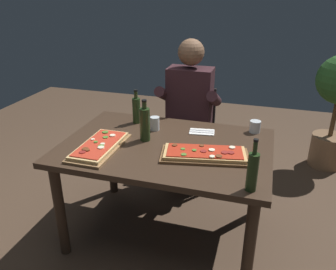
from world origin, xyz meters
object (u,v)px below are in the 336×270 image
vinegar_bottle_green (145,124)px  tumbler_near_camera (255,127)px  diner_chair (191,131)px  pizza_rectangular_left (100,146)px  pizza_rectangular_front (205,154)px  tumbler_far_side (155,123)px  oil_bottle_amber (252,171)px  seated_diner (188,109)px  dining_table (166,157)px  wine_bottle_dark (136,110)px

vinegar_bottle_green → tumbler_near_camera: (0.72, 0.36, -0.08)m
diner_chair → pizza_rectangular_left: bearing=-109.9°
pizza_rectangular_front → tumbler_near_camera: (0.28, 0.49, 0.02)m
tumbler_far_side → diner_chair: diner_chair is taller
oil_bottle_amber → tumbler_near_camera: 0.79m
pizza_rectangular_left → seated_diner: (0.38, 0.92, -0.02)m
diner_chair → tumbler_near_camera: bearing=-38.7°
pizza_rectangular_left → seated_diner: size_ratio=0.38×
vinegar_bottle_green → tumbler_near_camera: vinegar_bottle_green is taller
pizza_rectangular_left → vinegar_bottle_green: bearing=42.5°
tumbler_far_side → dining_table: bearing=-55.4°
seated_diner → vinegar_bottle_green: bearing=-101.1°
tumbler_far_side → wine_bottle_dark: bearing=152.4°
pizza_rectangular_front → diner_chair: bearing=107.8°
dining_table → oil_bottle_amber: 0.74m
pizza_rectangular_front → pizza_rectangular_left: 0.69m
pizza_rectangular_front → tumbler_far_side: size_ratio=5.81×
seated_diner → oil_bottle_amber: bearing=-61.7°
oil_bottle_amber → seated_diner: 1.29m
pizza_rectangular_left → pizza_rectangular_front: bearing=7.4°
pizza_rectangular_front → seated_diner: bearing=110.1°
vinegar_bottle_green → dining_table: bearing=-10.9°
dining_table → pizza_rectangular_left: pizza_rectangular_left is taller
vinegar_bottle_green → seated_diner: bearing=78.9°
pizza_rectangular_left → tumbler_far_side: 0.48m
pizza_rectangular_left → seated_diner: seated_diner is taller
pizza_rectangular_front → oil_bottle_amber: bearing=-44.5°
dining_table → diner_chair: (-0.02, 0.86, -0.16)m
pizza_rectangular_front → diner_chair: size_ratio=0.67×
oil_bottle_amber → diner_chair: oil_bottle_amber is taller
pizza_rectangular_left → tumbler_far_side: size_ratio=4.99×
pizza_rectangular_front → tumbler_near_camera: size_ratio=6.72×
wine_bottle_dark → dining_table: bearing=-43.4°
pizza_rectangular_front → tumbler_far_side: tumbler_far_side is taller
tumbler_near_camera → tumbler_far_side: bearing=-166.7°
pizza_rectangular_front → tumbler_near_camera: 0.56m
pizza_rectangular_front → oil_bottle_amber: (0.30, -0.30, 0.09)m
vinegar_bottle_green → diner_chair: bearing=80.5°
vinegar_bottle_green → seated_diner: seated_diner is taller
oil_bottle_amber → seated_diner: size_ratio=0.22×
vinegar_bottle_green → oil_bottle_amber: bearing=-29.8°
pizza_rectangular_left → diner_chair: bearing=70.1°
vinegar_bottle_green → tumbler_far_side: size_ratio=2.92×
diner_chair → seated_diner: 0.28m
oil_bottle_amber → dining_table: bearing=146.0°
seated_diner → pizza_rectangular_left: bearing=-112.2°
pizza_rectangular_left → diner_chair: (0.38, 1.04, -0.27)m
tumbler_far_side → seated_diner: (0.13, 0.51, -0.05)m
oil_bottle_amber → diner_chair: size_ratio=0.34×
vinegar_bottle_green → tumbler_far_side: bearing=88.3°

